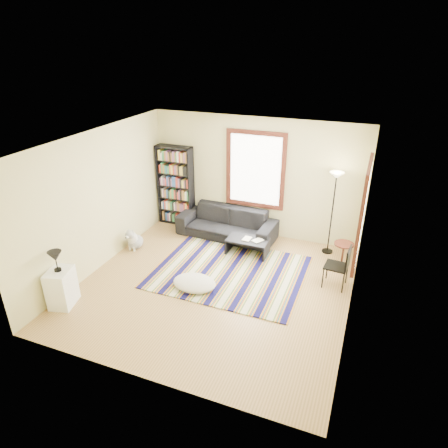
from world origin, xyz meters
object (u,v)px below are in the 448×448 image
(bookshelf, at_px, (176,186))
(folding_chair, at_px, (336,266))
(sofa, at_px, (227,223))
(white_cabinet, at_px, (62,288))
(floor_cushion, at_px, (194,283))
(floor_lamp, at_px, (332,214))
(dog, at_px, (135,238))
(coffee_table, at_px, (248,246))
(side_table, at_px, (343,255))

(bookshelf, xyz_separation_m, folding_chair, (4.16, -1.47, -0.57))
(sofa, bearing_deg, bookshelf, 173.02)
(white_cabinet, bearing_deg, floor_cushion, 18.99)
(sofa, bearing_deg, floor_lamp, 5.83)
(bookshelf, distance_m, white_cabinet, 3.91)
(sofa, relative_size, floor_cushion, 2.75)
(folding_chair, distance_m, dog, 4.41)
(coffee_table, bearing_deg, folding_chair, -16.12)
(coffee_table, distance_m, side_table, 2.02)
(white_cabinet, distance_m, dog, 2.28)
(floor_cushion, bearing_deg, white_cabinet, -146.15)
(sofa, distance_m, folding_chair, 2.94)
(floor_cushion, height_order, folding_chair, folding_chair)
(bookshelf, distance_m, floor_lamp, 3.85)
(side_table, relative_size, folding_chair, 0.63)
(bookshelf, height_order, coffee_table, bookshelf)
(bookshelf, xyz_separation_m, dog, (-0.25, -1.57, -0.75))
(bookshelf, xyz_separation_m, white_cabinet, (-0.29, -3.85, -0.65))
(coffee_table, bearing_deg, side_table, 6.20)
(floor_lamp, relative_size, dog, 3.66)
(floor_cushion, height_order, side_table, side_table)
(coffee_table, xyz_separation_m, floor_lamp, (1.64, 0.74, 0.75))
(folding_chair, bearing_deg, coffee_table, 168.75)
(sofa, relative_size, coffee_table, 2.59)
(sofa, height_order, bookshelf, bookshelf)
(floor_cushion, xyz_separation_m, dog, (-1.92, 0.95, 0.15))
(bookshelf, distance_m, coffee_table, 2.52)
(coffee_table, bearing_deg, white_cabinet, -130.36)
(floor_cushion, relative_size, dog, 1.67)
(coffee_table, bearing_deg, floor_lamp, 24.16)
(bookshelf, distance_m, floor_cushion, 3.16)
(sofa, xyz_separation_m, side_table, (2.73, -0.42, -0.07))
(folding_chair, xyz_separation_m, white_cabinet, (-4.45, -2.38, -0.08))
(bookshelf, xyz_separation_m, coffee_table, (2.20, -0.91, -0.82))
(folding_chair, bearing_deg, dog, -173.79)
(floor_lamp, bearing_deg, bookshelf, 177.47)
(white_cabinet, bearing_deg, sofa, 48.85)
(bookshelf, xyz_separation_m, floor_cushion, (1.67, -2.53, -0.89))
(floor_cushion, bearing_deg, dog, 153.58)
(sofa, height_order, floor_lamp, floor_lamp)
(folding_chair, xyz_separation_m, dog, (-4.40, -0.10, -0.18))
(floor_lamp, distance_m, side_table, 0.91)
(coffee_table, relative_size, floor_cushion, 1.06)
(floor_cushion, distance_m, side_table, 3.13)
(side_table, xyz_separation_m, folding_chair, (-0.05, -0.78, 0.16))
(white_cabinet, height_order, dog, white_cabinet)
(bookshelf, distance_m, side_table, 4.32)
(floor_cushion, xyz_separation_m, folding_chair, (2.48, 1.06, 0.32))
(coffee_table, height_order, folding_chair, folding_chair)
(floor_lamp, distance_m, folding_chair, 1.43)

